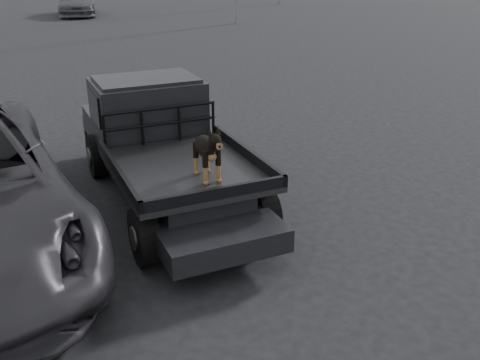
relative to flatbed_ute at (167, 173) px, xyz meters
name	(u,v)px	position (x,y,z in m)	size (l,w,h in m)	color
ground	(225,254)	(0.18, -1.94, -0.46)	(120.00, 120.00, 0.00)	black
flatbed_ute	(167,173)	(0.00, 0.00, 0.00)	(2.00, 5.40, 0.92)	black
ute_cab	(147,104)	(0.00, 0.95, 0.90)	(1.72, 1.30, 0.88)	black
headache_rack	(161,126)	(0.00, 0.20, 0.74)	(1.80, 0.08, 0.55)	black
dog	(207,151)	(0.14, -1.44, 0.83)	(0.32, 0.60, 0.74)	black
distant_car_b	(76,3)	(2.91, 28.36, 0.30)	(2.14, 5.27, 1.53)	#4C4C51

